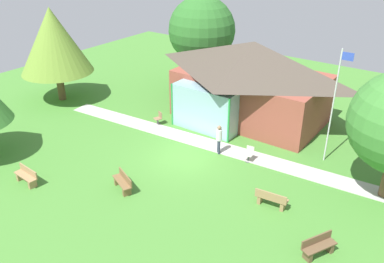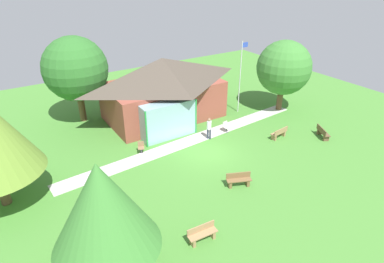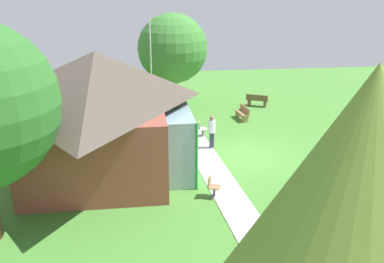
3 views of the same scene
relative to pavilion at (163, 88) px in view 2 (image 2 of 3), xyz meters
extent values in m
plane|color=#478433|center=(-0.19, -6.87, -2.69)|extent=(44.00, 44.00, 0.00)
cube|color=brown|center=(0.06, 0.15, -1.13)|extent=(9.36, 5.61, 3.13)
pyramid|color=#4C4238|center=(0.06, 0.15, 1.46)|extent=(10.36, 6.61, 2.04)
cube|color=#8CB2BF|center=(-1.34, -3.25, -1.28)|extent=(4.21, 1.20, 2.82)
cylinder|color=green|center=(-3.45, -3.85, -1.28)|extent=(0.12, 0.12, 2.82)
cylinder|color=green|center=(0.77, -3.85, -1.28)|extent=(0.12, 0.12, 2.82)
cube|color=#BCB7B2|center=(-0.19, -4.76, -2.68)|extent=(20.84, 2.81, 0.03)
cylinder|color=silver|center=(6.17, -2.49, 0.46)|extent=(0.08, 0.08, 6.30)
cube|color=blue|center=(6.47, -2.49, 3.26)|extent=(0.60, 0.02, 0.40)
cube|color=#9E7A51|center=(5.63, -7.99, -2.24)|extent=(1.54, 0.60, 0.06)
cube|color=#9E7A51|center=(5.08, -8.05, -2.50)|extent=(0.20, 0.42, 0.39)
cube|color=#9E7A51|center=(6.18, -7.93, -2.50)|extent=(0.20, 0.42, 0.39)
cube|color=#9E7A51|center=(5.65, -8.17, -2.03)|extent=(1.50, 0.22, 0.36)
cube|color=#9E7A51|center=(-5.17, -13.52, -2.24)|extent=(1.53, 0.54, 0.06)
cube|color=#9E7A51|center=(-4.62, -13.56, -2.50)|extent=(0.19, 0.41, 0.39)
cube|color=#9E7A51|center=(-5.72, -13.48, -2.50)|extent=(0.19, 0.41, 0.39)
cube|color=#9E7A51|center=(-5.16, -13.33, -2.03)|extent=(1.50, 0.16, 0.36)
cube|color=brown|center=(-0.88, -11.07, -2.24)|extent=(1.55, 1.00, 0.06)
cube|color=brown|center=(-0.38, -11.29, -2.50)|extent=(0.31, 0.43, 0.39)
cube|color=brown|center=(-1.38, -10.85, -2.50)|extent=(0.31, 0.43, 0.39)
cube|color=brown|center=(-0.80, -10.90, -2.03)|extent=(1.40, 0.65, 0.36)
cube|color=brown|center=(8.54, -9.80, -2.24)|extent=(1.07, 1.54, 0.06)
cube|color=brown|center=(8.79, -9.31, -2.50)|extent=(0.43, 0.32, 0.39)
cube|color=brown|center=(8.29, -10.29, -2.50)|extent=(0.43, 0.32, 0.39)
cube|color=brown|center=(8.37, -9.71, -2.03)|extent=(0.74, 1.36, 0.36)
cube|color=#8C6B4C|center=(-4.21, -4.44, -2.25)|extent=(0.58, 0.58, 0.04)
cube|color=#8C6B4C|center=(-4.13, -4.26, -2.03)|extent=(0.42, 0.21, 0.40)
cylinder|color=#4C4C51|center=(-4.21, -4.44, -2.48)|extent=(0.10, 0.10, 0.42)
cylinder|color=#4C4C51|center=(-4.21, -4.44, -2.68)|extent=(0.36, 0.36, 0.02)
cube|color=beige|center=(2.85, -5.09, -2.25)|extent=(0.48, 0.48, 0.04)
cube|color=beige|center=(2.83, -4.89, -2.03)|extent=(0.44, 0.08, 0.40)
cylinder|color=#4C4C51|center=(2.85, -5.09, -2.48)|extent=(0.10, 0.10, 0.42)
cylinder|color=#4C4C51|center=(2.85, -5.09, -2.68)|extent=(0.36, 0.36, 0.02)
cylinder|color=#2D3347|center=(0.95, -5.21, -2.27)|extent=(0.14, 0.14, 0.85)
cylinder|color=#2D3347|center=(1.08, -5.33, -2.27)|extent=(0.14, 0.14, 0.85)
cylinder|color=silver|center=(1.02, -5.27, -1.52)|extent=(0.34, 0.34, 0.65)
sphere|color=#846047|center=(1.02, -5.27, -1.07)|extent=(0.24, 0.24, 0.24)
cone|color=#3D7F33|center=(-9.61, -13.40, 1.37)|extent=(4.23, 4.23, 3.81)
cylinder|color=brown|center=(-12.85, -5.26, -1.62)|extent=(0.53, 0.53, 2.15)
cylinder|color=brown|center=(-6.05, 3.21, -1.40)|extent=(0.54, 0.54, 2.57)
sphere|color=#2D6B28|center=(-6.05, 3.21, 1.80)|extent=(5.13, 5.13, 5.13)
cylinder|color=brown|center=(9.67, -4.09, -1.62)|extent=(0.51, 0.51, 2.14)
sphere|color=#3D7F33|center=(9.67, -4.09, 1.20)|extent=(4.69, 4.69, 4.69)
camera|label=1|loc=(11.57, -22.49, 8.91)|focal=37.96mm
camera|label=2|loc=(-11.88, -23.06, 9.36)|focal=30.67mm
camera|label=3|loc=(-18.68, -1.64, 5.09)|focal=39.28mm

